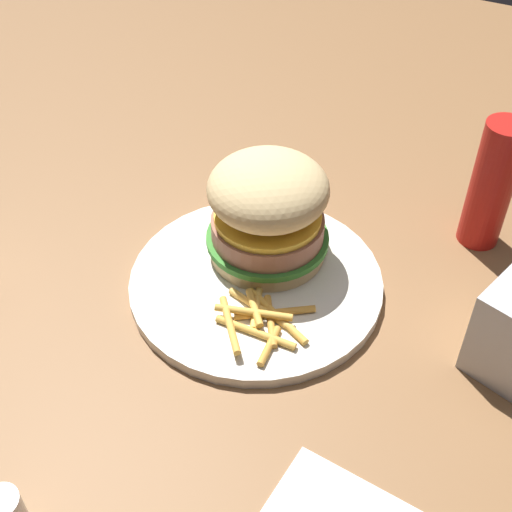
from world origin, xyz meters
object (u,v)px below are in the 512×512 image
plate (256,282)px  fries_pile (261,318)px  ketchup_bottle (492,185)px  sandwich (268,210)px

plate → fries_pile: size_ratio=2.67×
plate → fries_pile: bearing=31.8°
fries_pile → ketchup_bottle: 0.28m
ketchup_bottle → plate: bearing=-45.3°
sandwich → fries_pile: size_ratio=1.32×
fries_pile → ketchup_bottle: size_ratio=0.66×
plate → ketchup_bottle: size_ratio=1.76×
sandwich → ketchup_bottle: (-0.14, 0.19, 0.00)m
plate → ketchup_bottle: (-0.18, 0.18, 0.07)m
plate → sandwich: sandwich is taller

